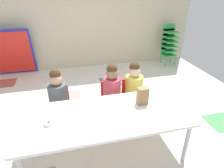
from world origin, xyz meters
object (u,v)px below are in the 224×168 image
object	(u,v)px
seated_child_middle_seat	(112,88)
paper_bag_brown	(143,96)
paper_plate_center_table	(112,122)
paper_plate_near_edge	(49,125)
kid_chair_green_stack	(169,43)
donut_powdered_on_plate	(48,123)
seated_child_near_camera	(58,94)
craft_table	(105,117)
seated_child_far_right	(134,85)
folded_activity_table	(13,53)

from	to	relation	value
seated_child_middle_seat	paper_bag_brown	xyz separation A→B (m)	(0.26, -0.53, 0.13)
paper_plate_center_table	paper_plate_near_edge	bearing A→B (deg)	169.53
kid_chair_green_stack	donut_powdered_on_plate	bearing A→B (deg)	-137.01
kid_chair_green_stack	donut_powdered_on_plate	world-z (taller)	kid_chair_green_stack
seated_child_near_camera	paper_plate_center_table	distance (m)	0.99
craft_table	donut_powdered_on_plate	bearing A→B (deg)	-176.43
craft_table	seated_child_far_right	xyz separation A→B (m)	(0.58, 0.64, 0.02)
paper_plate_center_table	folded_activity_table	bearing A→B (deg)	118.13
seated_child_middle_seat	paper_plate_near_edge	bearing A→B (deg)	-141.45
seated_child_near_camera	seated_child_middle_seat	xyz separation A→B (m)	(0.77, 0.00, 0.00)
craft_table	paper_plate_center_table	size ratio (longest dim) A/B	10.70
seated_child_middle_seat	paper_plate_center_table	xyz separation A→B (m)	(-0.19, -0.80, 0.02)
craft_table	seated_child_middle_seat	bearing A→B (deg)	69.50
paper_bag_brown	craft_table	bearing A→B (deg)	-167.08
folded_activity_table	paper_plate_center_table	xyz separation A→B (m)	(1.60, -3.00, 0.04)
craft_table	seated_child_far_right	world-z (taller)	seated_child_far_right
donut_powdered_on_plate	folded_activity_table	bearing A→B (deg)	108.06
seated_child_near_camera	kid_chair_green_stack	xyz separation A→B (m)	(2.79, 2.00, 0.02)
paper_bag_brown	donut_powdered_on_plate	size ratio (longest dim) A/B	2.01
folded_activity_table	paper_bag_brown	bearing A→B (deg)	-53.01
seated_child_middle_seat	seated_child_far_right	size ratio (longest dim) A/B	1.00
donut_powdered_on_plate	paper_plate_center_table	bearing A→B (deg)	-10.47
paper_plate_near_edge	seated_child_near_camera	bearing A→B (deg)	82.83
seated_child_middle_seat	kid_chair_green_stack	bearing A→B (deg)	44.70
paper_plate_near_edge	seated_child_middle_seat	bearing A→B (deg)	38.55
craft_table	folded_activity_table	size ratio (longest dim) A/B	1.77
craft_table	donut_powdered_on_plate	size ratio (longest dim) A/B	17.57
folded_activity_table	donut_powdered_on_plate	world-z (taller)	folded_activity_table
kid_chair_green_stack	donut_powdered_on_plate	distance (m)	3.93
craft_table	folded_activity_table	distance (m)	3.24
seated_child_near_camera	craft_table	bearing A→B (deg)	-50.56
craft_table	paper_plate_center_table	world-z (taller)	paper_plate_center_table
folded_activity_table	seated_child_middle_seat	bearing A→B (deg)	-50.73
seated_child_middle_seat	folded_activity_table	bearing A→B (deg)	129.27
craft_table	seated_child_middle_seat	distance (m)	0.69
seated_child_far_right	paper_plate_near_edge	xyz separation A→B (m)	(-1.19, -0.68, 0.02)
paper_plate_near_edge	paper_plate_center_table	xyz separation A→B (m)	(0.67, -0.12, 0.00)
paper_plate_near_edge	seated_child_far_right	bearing A→B (deg)	29.76
seated_child_near_camera	paper_plate_center_table	size ratio (longest dim) A/B	5.10
donut_powdered_on_plate	seated_child_far_right	bearing A→B (deg)	29.76
seated_child_near_camera	folded_activity_table	distance (m)	2.42
seated_child_far_right	paper_plate_center_table	xyz separation A→B (m)	(-0.53, -0.80, 0.02)
seated_child_middle_seat	seated_child_near_camera	bearing A→B (deg)	180.00
folded_activity_table	paper_bag_brown	world-z (taller)	folded_activity_table
seated_child_near_camera	paper_plate_near_edge	world-z (taller)	seated_child_near_camera
seated_child_near_camera	seated_child_far_right	size ratio (longest dim) A/B	1.00
folded_activity_table	donut_powdered_on_plate	size ratio (longest dim) A/B	9.91
folded_activity_table	paper_plate_center_table	world-z (taller)	folded_activity_table
craft_table	kid_chair_green_stack	size ratio (longest dim) A/B	1.85
paper_bag_brown	donut_powdered_on_plate	distance (m)	1.13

